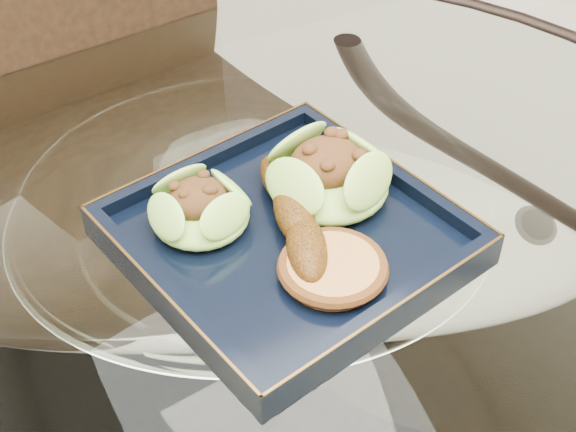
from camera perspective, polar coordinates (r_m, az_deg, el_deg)
dining_table at (r=0.87m, az=-2.17°, el=-9.76°), size 1.13×1.13×0.77m
dining_chair at (r=1.14m, az=-9.79°, el=-1.44°), size 0.43×0.43×0.91m
navy_plate at (r=0.73m, az=0.00°, el=-1.76°), size 0.31×0.31×0.02m
lettuce_wrap_left at (r=0.73m, az=-6.27°, el=0.37°), size 0.11×0.11×0.03m
lettuce_wrap_right at (r=0.75m, az=2.90°, el=2.71°), size 0.13×0.13×0.04m
roasted_plantain at (r=0.72m, az=0.45°, el=0.14°), size 0.08×0.17×0.03m
crumb_patty at (r=0.68m, az=3.20°, el=-3.79°), size 0.10×0.10×0.02m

